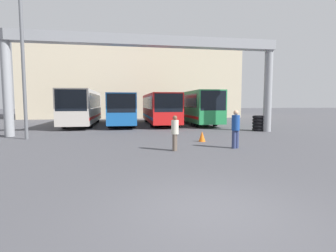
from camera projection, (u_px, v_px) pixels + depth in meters
name	position (u px, v px, depth m)	size (l,w,h in m)	color
ground_plane	(213.00, 212.00, 5.26)	(200.00, 200.00, 0.00)	#47474C
building_backdrop	(134.00, 85.00, 42.07)	(31.23, 12.00, 10.24)	beige
overhead_gantry	(148.00, 56.00, 18.17)	(18.83, 0.80, 6.81)	gray
bus_slot_0	(82.00, 106.00, 25.69)	(2.59, 11.48, 3.33)	beige
bus_slot_1	(122.00, 107.00, 26.42)	(2.47, 11.64, 3.02)	#1959A5
bus_slot_2	(159.00, 107.00, 26.83)	(2.60, 11.17, 3.07)	red
bus_slot_3	(195.00, 106.00, 27.45)	(2.46, 11.17, 3.32)	#268C4C
pedestrian_far_center	(236.00, 128.00, 12.60)	(0.38, 0.38, 1.84)	navy
pedestrian_near_center	(175.00, 132.00, 11.95)	(0.34, 0.34, 1.62)	brown
traffic_cone	(202.00, 136.00, 14.87)	(0.39, 0.39, 0.59)	orange
tire_stack	(259.00, 123.00, 20.53)	(1.04, 1.04, 1.20)	black
lamp_post	(23.00, 57.00, 15.41)	(0.36, 0.36, 9.01)	#595B60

